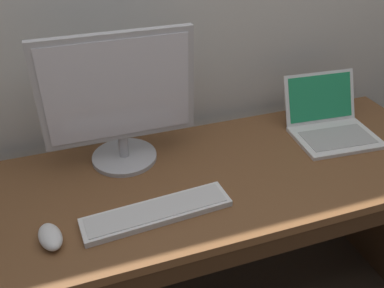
{
  "coord_description": "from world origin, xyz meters",
  "views": [
    {
      "loc": [
        -0.51,
        -1.09,
        1.66
      ],
      "look_at": [
        -0.13,
        0.0,
        0.92
      ],
      "focal_mm": 39.08,
      "sensor_mm": 36.0,
      "label": 1
    }
  ],
  "objects_px": {
    "external_monitor": "(119,99)",
    "computer_mouse": "(50,237)",
    "wired_keyboard": "(157,212)",
    "laptop_white": "(331,125)"
  },
  "relations": [
    {
      "from": "wired_keyboard",
      "to": "computer_mouse",
      "type": "xyz_separation_m",
      "value": [
        -0.32,
        -0.01,
        0.01
      ]
    },
    {
      "from": "external_monitor",
      "to": "wired_keyboard",
      "type": "xyz_separation_m",
      "value": [
        0.03,
        -0.32,
        -0.24
      ]
    },
    {
      "from": "laptop_white",
      "to": "wired_keyboard",
      "type": "distance_m",
      "value": 0.82
    },
    {
      "from": "laptop_white",
      "to": "wired_keyboard",
      "type": "height_order",
      "value": "laptop_white"
    },
    {
      "from": "laptop_white",
      "to": "external_monitor",
      "type": "height_order",
      "value": "external_monitor"
    },
    {
      "from": "laptop_white",
      "to": "wired_keyboard",
      "type": "relative_size",
      "value": 0.72
    },
    {
      "from": "laptop_white",
      "to": "external_monitor",
      "type": "relative_size",
      "value": 0.65
    },
    {
      "from": "wired_keyboard",
      "to": "computer_mouse",
      "type": "bearing_deg",
      "value": -177.83
    },
    {
      "from": "external_monitor",
      "to": "computer_mouse",
      "type": "xyz_separation_m",
      "value": [
        -0.28,
        -0.33,
        -0.23
      ]
    },
    {
      "from": "external_monitor",
      "to": "computer_mouse",
      "type": "bearing_deg",
      "value": -130.3
    }
  ]
}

